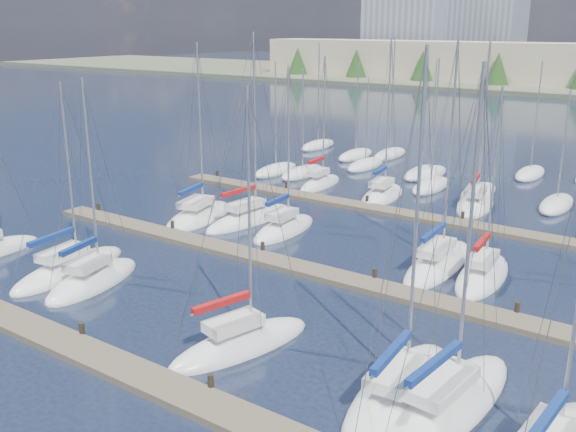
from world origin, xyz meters
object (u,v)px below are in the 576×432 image
Objects in this scene: sailboat_p at (475,204)px; sailboat_f at (446,405)px; sailboat_h at (199,216)px; sailboat_j at (284,229)px; sailboat_e at (400,393)px; sailboat_k at (438,263)px; sailboat_i at (249,218)px; sailboat_d at (241,344)px; sailboat_c at (93,280)px; sailboat_b at (69,269)px; sailboat_l at (482,275)px; sailboat_n at (320,184)px; sailboat_o at (382,195)px.

sailboat_p reaches higher than sailboat_f.
sailboat_h is (-16.06, -15.34, -0.01)m from sailboat_p.
sailboat_p is 1.01× the size of sailboat_f.
sailboat_j is at bearing -4.23° from sailboat_h.
sailboat_k is (-4.30, 14.36, 0.01)m from sailboat_e.
sailboat_i is at bearing 137.85° from sailboat_e.
sailboat_d is 1.02× the size of sailboat_c.
sailboat_f is 1.12× the size of sailboat_c.
sailboat_k is at bearing 29.50° from sailboat_b.
sailboat_l is 23.58m from sailboat_n.
sailboat_p is 1.18× the size of sailboat_l.
sailboat_l is 22.44m from sailboat_c.
sailboat_b is at bearing -129.11° from sailboat_p.
sailboat_e is at bearing -70.35° from sailboat_o.
sailboat_b reaches higher than sailboat_l.
sailboat_o is 1.13× the size of sailboat_n.
sailboat_p is 0.97× the size of sailboat_k.
sailboat_i reaches higher than sailboat_k.
sailboat_n is at bearing 68.16° from sailboat_h.
sailboat_h is (-3.56, -1.67, -0.01)m from sailboat_i.
sailboat_i is at bearing 142.16° from sailboat_d.
sailboat_n is 0.85× the size of sailboat_i.
sailboat_i is (-19.56, 15.18, 0.01)m from sailboat_e.
sailboat_i is 3.93m from sailboat_h.
sailboat_i is at bearing 166.35° from sailboat_j.
sailboat_f is (9.54, 0.72, -0.01)m from sailboat_d.
sailboat_j is at bearing 172.44° from sailboat_l.
sailboat_e reaches higher than sailboat_h.
sailboat_j is at bearing 133.71° from sailboat_d.
sailboat_b is 14.47m from sailboat_i.
sailboat_l is 0.96× the size of sailboat_j.
sailboat_l is 14.21m from sailboat_f.
sailboat_k is 1.03× the size of sailboat_f.
sailboat_b is (-20.50, -13.15, -0.01)m from sailboat_l.
sailboat_c is at bearing -15.08° from sailboat_b.
sailboat_p is at bearing 52.32° from sailboat_i.
sailboat_k is (2.75, -14.49, 0.00)m from sailboat_p.
sailboat_h is at bearing 176.05° from sailboat_l.
sailboat_n is (-22.77, 27.10, 0.03)m from sailboat_f.
sailboat_h reaches higher than sailboat_b.
sailboat_k reaches higher than sailboat_o.
sailboat_b is 12.66m from sailboat_h.
sailboat_n is at bearing 130.53° from sailboat_d.
sailboat_o is 1.01× the size of sailboat_f.
sailboat_b is at bearing 173.31° from sailboat_e.
sailboat_j is (-17.78, 14.38, 0.01)m from sailboat_f.
sailboat_e is (7.06, -28.85, -0.00)m from sailboat_p.
sailboat_i reaches higher than sailboat_f.
sailboat_o is at bearing 66.25° from sailboat_b.
sailboat_c is at bearing -108.33° from sailboat_j.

